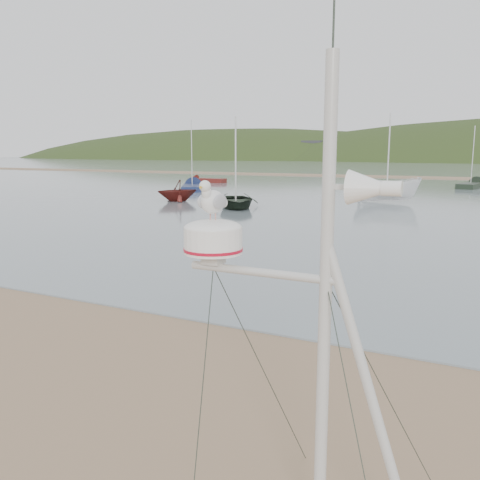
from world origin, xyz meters
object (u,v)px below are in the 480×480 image
at_px(boat_red, 177,181).
at_px(sailboat_blue_near, 193,186).
at_px(boat_dark, 236,172).
at_px(boat_white, 388,169).
at_px(dinghy_red_far, 201,180).
at_px(mast_rig, 313,416).
at_px(sailboat_dark_mid, 475,184).

relative_size(boat_red, sailboat_blue_near, 0.42).
bearing_deg(boat_dark, boat_white, 14.23).
distance_m(dinghy_red_far, sailboat_blue_near, 10.90).
height_order(dinghy_red_far, sailboat_blue_near, sailboat_blue_near).
relative_size(mast_rig, boat_white, 1.15).
bearing_deg(boat_white, mast_rig, -174.77).
distance_m(boat_white, sailboat_dark_mid, 20.91).
height_order(boat_dark, sailboat_blue_near, sailboat_blue_near).
xyz_separation_m(mast_rig, dinghy_red_far, (-30.20, 48.15, -1.02)).
distance_m(mast_rig, dinghy_red_far, 56.85).
bearing_deg(boat_red, boat_white, 59.49).
bearing_deg(boat_dark, sailboat_dark_mid, 33.40).
bearing_deg(mast_rig, dinghy_red_far, 122.10).
bearing_deg(mast_rig, sailboat_dark_mid, 90.72).
xyz_separation_m(dinghy_red_far, sailboat_dark_mid, (29.53, 5.56, 0.01)).
bearing_deg(boat_red, boat_dark, 15.67).
height_order(mast_rig, boat_dark, mast_rig).
bearing_deg(boat_dark, mast_rig, -93.39).
xyz_separation_m(mast_rig, sailboat_dark_mid, (-0.67, 53.71, -1.01)).
distance_m(mast_rig, boat_red, 33.66).
relative_size(mast_rig, boat_red, 1.81).
xyz_separation_m(boat_white, sailboat_blue_near, (-19.53, 4.90, -2.10)).
relative_size(boat_white, dinghy_red_far, 0.89).
bearing_deg(mast_rig, sailboat_blue_near, 123.32).
height_order(mast_rig, sailboat_dark_mid, sailboat_dark_mid).
relative_size(boat_dark, sailboat_blue_near, 0.65).
height_order(boat_red, dinghy_red_far, boat_red).
xyz_separation_m(boat_dark, dinghy_red_far, (-16.47, 22.98, -2.08)).
bearing_deg(sailboat_blue_near, boat_dark, -48.99).
bearing_deg(boat_white, dinghy_red_far, 54.67).
bearing_deg(boat_white, sailboat_blue_near, 71.44).
distance_m(boat_dark, dinghy_red_far, 28.34).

